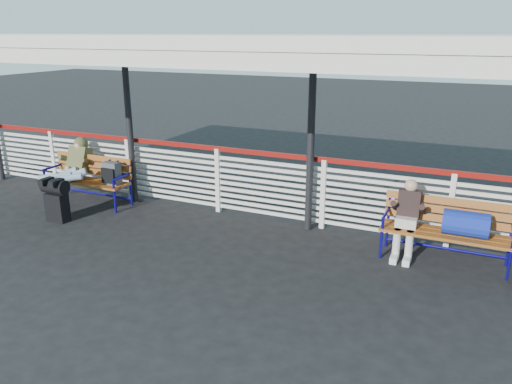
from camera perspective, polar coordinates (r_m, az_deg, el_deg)
The scene contains 8 objects.
ground at distance 7.86m, azimuth -10.92°, elevation -6.51°, with size 60.00×60.00×0.00m, color black.
fence at distance 9.14m, azimuth -4.37°, elevation 1.68°, with size 12.08×0.08×1.24m.
canopy at distance 7.90m, azimuth -8.52°, elevation 16.51°, with size 12.60×3.60×3.16m.
luggage_stack at distance 9.40m, azimuth -21.86°, elevation -0.69°, with size 0.47×0.27×0.77m.
bench_left at distance 10.08m, azimuth -17.93°, elevation 1.92°, with size 1.80×0.56×0.92m.
bench_right at distance 7.62m, azimuth 21.96°, elevation -3.45°, with size 1.80×0.56×0.92m.
traveler_man at distance 10.02m, azimuth -20.65°, elevation 2.14°, with size 0.94×1.63×0.77m.
companion_person at distance 7.65m, azimuth 16.87°, elevation -2.83°, with size 0.32×0.66×1.15m.
Camera 1 is at (4.24, -5.79, 3.20)m, focal length 35.00 mm.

